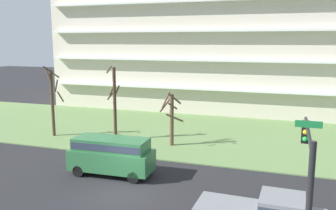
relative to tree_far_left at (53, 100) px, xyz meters
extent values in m
plane|color=#232326|center=(10.75, -9.17, -3.20)|extent=(160.00, 160.00, 0.00)
cube|color=#66844C|center=(10.75, 4.83, -3.16)|extent=(80.00, 16.00, 0.08)
cube|color=beige|center=(10.75, 19.63, 4.57)|extent=(39.59, 13.59, 15.54)
cube|color=white|center=(10.75, 12.38, -0.09)|extent=(38.01, 0.90, 0.24)
cube|color=white|center=(10.75, 12.38, 3.01)|extent=(38.01, 0.90, 0.24)
cube|color=white|center=(10.75, 12.38, 6.12)|extent=(38.01, 0.90, 0.24)
cube|color=white|center=(10.75, 12.38, 9.23)|extent=(38.01, 0.90, 0.24)
cylinder|color=#4C3828|center=(-0.06, 0.00, -0.29)|extent=(0.27, 0.27, 5.82)
cylinder|color=#4C3828|center=(-0.17, -0.25, 2.23)|extent=(0.64, 0.36, 0.90)
cylinder|color=#4C3828|center=(0.20, 0.33, 1.23)|extent=(0.81, 0.67, 1.16)
cylinder|color=#4C3828|center=(0.33, -0.46, 2.50)|extent=(1.05, 0.93, 1.06)
cylinder|color=#4C3828|center=(0.64, 0.23, 0.31)|extent=(0.60, 1.51, 1.15)
cylinder|color=#423023|center=(5.63, 0.59, -0.13)|extent=(0.27, 0.27, 6.14)
cylinder|color=#423023|center=(5.40, 0.76, 1.19)|extent=(0.49, 0.62, 1.19)
cylinder|color=#423023|center=(5.20, 0.58, 2.75)|extent=(0.16, 0.90, 0.55)
cylinder|color=#423023|center=(5.21, 0.59, 0.53)|extent=(0.12, 0.89, 0.52)
cylinder|color=#423023|center=(5.71, 0.86, 0.93)|extent=(0.66, 0.31, 1.03)
cylinder|color=brown|center=(10.63, 0.47, -1.10)|extent=(0.31, 0.31, 4.19)
cylinder|color=brown|center=(10.80, 0.17, 0.10)|extent=(0.74, 0.50, 0.59)
cylinder|color=brown|center=(10.98, 0.08, 0.72)|extent=(0.94, 0.86, 0.97)
cylinder|color=brown|center=(10.11, 0.59, 0.48)|extent=(0.41, 1.18, 1.24)
cylinder|color=brown|center=(10.06, 0.76, 0.12)|extent=(0.74, 1.28, 1.15)
cylinder|color=brown|center=(11.04, -0.09, -0.75)|extent=(1.24, 0.96, 0.77)
cube|color=slate|center=(19.23, -11.20, -1.60)|extent=(1.85, 1.89, 0.70)
cube|color=#2D3847|center=(19.23, -11.20, -1.60)|extent=(1.82, 1.93, 0.38)
cube|color=#2D6B3D|center=(9.01, -6.67, -2.22)|extent=(5.26, 2.17, 1.25)
cube|color=#2D6B3D|center=(9.01, -6.67, -1.22)|extent=(4.66, 1.99, 0.75)
cube|color=#2D3847|center=(9.01, -6.67, -1.22)|extent=(4.57, 2.02, 0.41)
cylinder|color=black|center=(7.22, -7.62, -2.84)|extent=(0.73, 0.24, 0.72)
cylinder|color=black|center=(7.17, -5.84, -2.84)|extent=(0.73, 0.24, 0.72)
cylinder|color=black|center=(10.86, -7.50, -2.84)|extent=(0.73, 0.24, 0.72)
cylinder|color=black|center=(10.80, -5.72, -2.84)|extent=(0.73, 0.24, 0.72)
cylinder|color=black|center=(19.94, -13.22, 2.01)|extent=(0.12, 5.09, 0.12)
cube|color=black|center=(19.94, -10.98, 1.51)|extent=(0.28, 0.28, 0.90)
sphere|color=red|center=(19.94, -11.13, 1.81)|extent=(0.20, 0.20, 0.20)
sphere|color=#F2A519|center=(19.94, -11.13, 1.53)|extent=(0.20, 0.20, 0.20)
sphere|color=green|center=(19.94, -11.13, 1.25)|extent=(0.20, 0.20, 0.20)
cube|color=#197238|center=(19.94, -12.97, 2.26)|extent=(0.90, 0.04, 0.24)
camera|label=1|loc=(19.22, -25.93, 5.08)|focal=38.66mm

